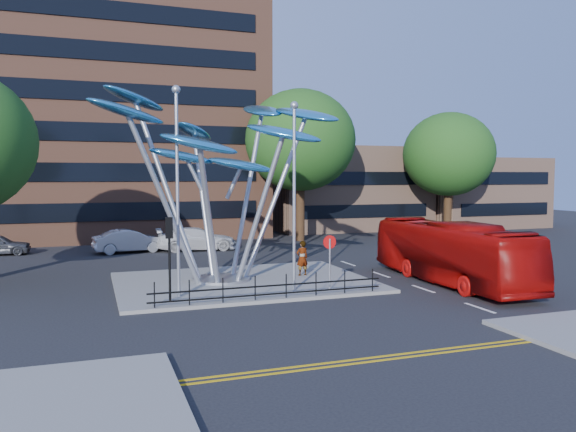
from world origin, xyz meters
name	(u,v)px	position (x,y,z in m)	size (l,w,h in m)	color
ground	(309,310)	(0.00, 0.00, 0.00)	(120.00, 120.00, 0.00)	black
traffic_island	(244,282)	(-1.00, 6.00, 0.07)	(12.00, 9.00, 0.15)	slate
double_yellow_near	(385,356)	(0.00, -6.00, 0.01)	(40.00, 0.12, 0.01)	gold
double_yellow_far	(390,359)	(0.00, -6.30, 0.01)	(40.00, 0.12, 0.01)	gold
brick_tower	(110,64)	(-6.00, 32.00, 15.00)	(25.00, 15.00, 30.00)	brown
low_building_near	(347,188)	(16.00, 30.00, 4.00)	(15.00, 8.00, 8.00)	tan
low_building_far	(478,193)	(30.00, 28.00, 3.50)	(12.00, 8.00, 7.00)	tan
tree_right	(300,141)	(8.00, 22.00, 8.04)	(8.80, 8.80, 12.11)	black
tree_far	(449,154)	(22.00, 22.00, 7.11)	(8.00, 8.00, 10.81)	black
leaf_sculpture	(218,142)	(-2.07, 6.68, 6.87)	(12.72, 9.54, 9.51)	#9EA0A5
street_lamp_left	(177,173)	(-4.50, 3.50, 5.36)	(0.36, 0.36, 8.80)	#9EA0A5
street_lamp_right	(294,179)	(0.50, 3.00, 5.09)	(0.36, 0.36, 8.30)	#9EA0A5
traffic_light_island	(169,241)	(-5.00, 2.50, 2.61)	(0.28, 0.18, 3.42)	black
no_entry_sign_island	(330,253)	(2.00, 2.52, 1.82)	(0.60, 0.10, 2.45)	#9EA0A5
pedestrian_railing_front	(271,289)	(-1.00, 1.70, 0.55)	(10.00, 0.06, 1.00)	black
red_bus	(451,253)	(8.50, 2.75, 1.50)	(2.53, 10.80, 3.01)	#9E0907
pedestrian	(302,258)	(2.19, 6.42, 1.04)	(0.65, 0.42, 1.77)	gray
parked_car_mid	(130,241)	(-5.43, 19.31, 0.80)	(1.69, 4.84, 1.60)	#AAADB2
parked_car_right	(197,239)	(-0.93, 18.97, 0.80)	(2.25, 5.53, 1.61)	silver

